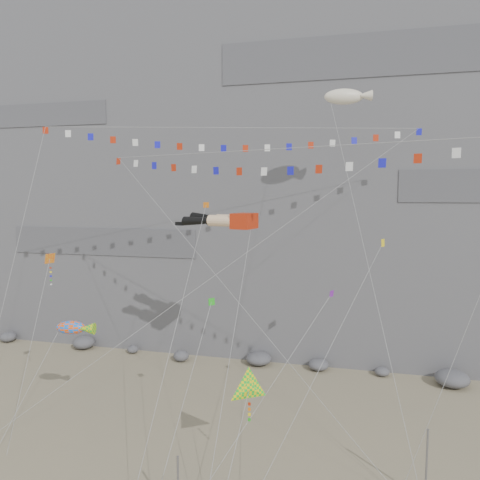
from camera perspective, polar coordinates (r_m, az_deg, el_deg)
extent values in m
plane|color=gray|center=(34.27, -4.16, -24.69)|extent=(120.00, 120.00, 0.00)
cube|color=slate|center=(61.23, 5.36, 12.89)|extent=(80.00, 28.00, 50.00)
cylinder|color=gray|center=(30.96, 21.79, -24.14)|extent=(0.12, 0.12, 4.25)
cube|color=#B5250B|center=(35.50, 0.51, 2.34)|extent=(1.88, 2.28, 1.18)
cylinder|color=beige|center=(35.81, -2.37, 2.36)|extent=(2.14, 1.32, 0.87)
sphere|color=black|center=(36.33, -3.73, 2.40)|extent=(0.80, 0.80, 0.80)
cone|color=black|center=(36.96, -5.29, 2.34)|extent=(2.49, 1.27, 0.81)
cube|color=black|center=(37.86, -7.30, 1.99)|extent=(0.83, 0.52, 0.29)
cylinder|color=beige|center=(36.84, -1.45, 2.46)|extent=(2.14, 1.32, 0.87)
sphere|color=black|center=(37.33, -2.78, 2.50)|extent=(0.80, 0.80, 0.80)
cone|color=black|center=(37.94, -4.32, 2.71)|extent=(2.50, 1.27, 0.87)
cube|color=black|center=(38.81, -6.30, 2.63)|extent=(0.83, 0.52, 0.29)
cylinder|color=gray|center=(30.42, -1.60, -12.86)|extent=(0.03, 0.03, 20.27)
cylinder|color=gray|center=(35.99, -15.04, -4.03)|extent=(0.03, 0.03, 30.21)
cylinder|color=gray|center=(29.83, 11.37, -8.30)|extent=(0.03, 0.03, 22.23)
cylinder|color=gray|center=(36.48, -24.30, -12.36)|extent=(0.03, 0.03, 13.39)
cube|color=gray|center=(37.43, -26.57, -22.42)|extent=(0.16, 0.16, 0.10)
cylinder|color=gray|center=(36.60, -23.92, -16.46)|extent=(0.03, 0.03, 9.69)
cylinder|color=gray|center=(28.26, -0.85, -25.02)|extent=(0.03, 0.03, 7.89)
cylinder|color=gray|center=(32.81, 16.29, -2.82)|extent=(0.03, 0.03, 29.54)
cylinder|color=gray|center=(32.11, -7.92, -10.81)|extent=(0.03, 0.03, 21.25)
cylinder|color=gray|center=(30.73, 3.63, -17.62)|extent=(0.03, 0.03, 16.17)
cylinder|color=gray|center=(29.87, -6.71, -18.47)|extent=(0.03, 0.03, 12.43)
cylinder|color=gray|center=(30.79, 10.18, -14.25)|extent=(0.03, 0.03, 20.91)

